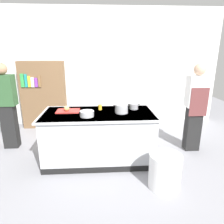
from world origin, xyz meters
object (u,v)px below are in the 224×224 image
Objects in this scene: bookshelf at (44,95)px; stock_pot at (121,109)px; onion at (67,108)px; mixing_bowl at (87,114)px; juice_cup at (100,107)px; person_chef at (195,106)px; person_guest at (7,105)px; trash_bin at (165,171)px; sauce_pan at (134,106)px.

stock_pot is at bearing -45.32° from bookshelf.
onion is 1.92m from bookshelf.
juice_cup is (0.22, 0.38, 0.00)m from mixing_bowl.
stock_pot reaches higher than juice_cup.
juice_cup is 0.06× the size of bookshelf.
juice_cup is at bearing 10.41° from onion.
person_chef is 1.01× the size of bookshelf.
stock_pot is 2.57m from bookshelf.
bookshelf is (-1.80, 1.82, -0.13)m from stock_pot.
bookshelf is at bearing 56.40° from person_chef.
bookshelf is at bearing 148.97° from person_guest.
stock_pot is 1.23m from trash_bin.
person_guest is at bearing 156.71° from onion.
sauce_pan is (0.25, 0.23, -0.02)m from stock_pot.
person_guest is 1.25m from bookshelf.
person_guest reaches higher than mixing_bowl.
person_chef is (1.84, 0.10, -0.04)m from juice_cup.
onion is 1.22m from sauce_pan.
juice_cup is 2.16m from bookshelf.
person_chef is at bearing 4.79° from onion.
stock_pot is 1.50m from person_chef.
bookshelf is at bearing 131.52° from trash_bin.
trash_bin is (0.30, -1.07, -0.69)m from sauce_pan.
onion is 0.18× the size of trash_bin.
onion is at bearing 143.76° from mixing_bowl.
onion is at bearing -174.24° from sauce_pan.
trash_bin is (1.51, -0.95, -0.71)m from onion.
mixing_bowl is 2.33m from bookshelf.
person_chef is (0.92, 1.15, 0.65)m from trash_bin.
stock_pot is 0.34m from sauce_pan.
bookshelf is (-1.43, 1.61, -0.10)m from juice_cup.
mixing_bowl is 2.11m from person_chef.
mixing_bowl is 0.14× the size of bookshelf.
trash_bin is at bearing -74.29° from sauce_pan.
trash_bin is (0.55, -0.84, -0.72)m from stock_pot.
onion is 0.06× the size of person_guest.
mixing_bowl is 1.82m from person_guest.
stock_pot is 2.88× the size of juice_cup.
onion is 0.96m from stock_pot.
juice_cup is 1.56m from trash_bin.
juice_cup is at bearing -48.31° from bookshelf.
stock_pot is at bearing 123.41° from trash_bin.
trash_bin is 0.30× the size of person_guest.
person_guest is at bearing 170.34° from sauce_pan.
sauce_pan is at bearing 42.12° from stock_pot.
stock_pot is 2.31m from person_guest.
trash_bin is 1.61m from person_chef.
bookshelf is at bearing 142.20° from sauce_pan.
person_guest is at bearing 166.76° from juice_cup.
stock_pot is at bearing 93.14° from person_chef.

